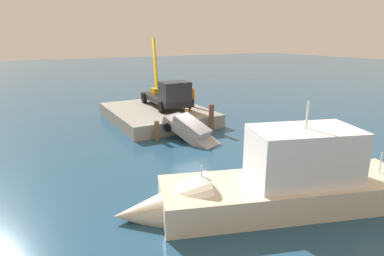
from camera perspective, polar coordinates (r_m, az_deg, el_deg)
ground at (r=23.99m, az=-0.20°, el=-1.94°), size 200.00×200.00×0.00m
dock at (r=29.42m, az=-6.24°, el=2.46°), size 10.21×8.04×1.09m
crane_truck at (r=29.32m, az=-4.34°, el=6.22°), size 11.41×4.00×6.25m
dock_worker at (r=29.60m, az=0.16°, el=5.58°), size 0.34×0.34×1.84m
salvaged_car at (r=23.32m, az=0.04°, el=-0.63°), size 4.80×3.37×2.67m
moored_yacht at (r=14.58m, az=11.23°, el=-11.58°), size 7.27×13.71×6.14m
piling_near at (r=23.52m, az=-6.30°, el=-0.49°), size 0.35×0.35×1.50m
piling_mid at (r=24.69m, az=-0.91°, el=1.16°), size 0.32×0.32×2.13m
piling_far at (r=25.55m, az=3.47°, el=1.78°), size 0.41×0.41×2.25m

